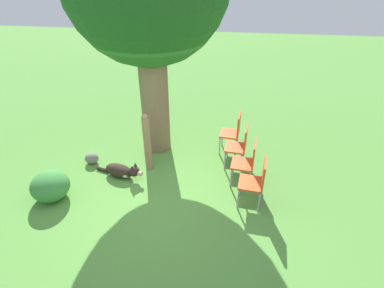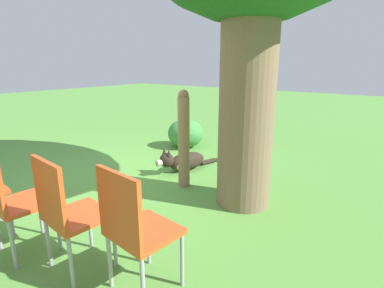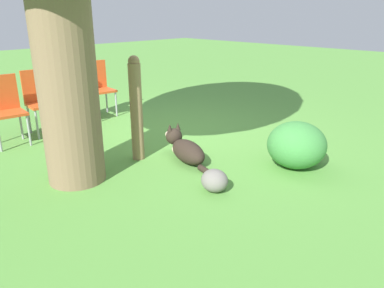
{
  "view_description": "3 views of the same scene",
  "coord_description": "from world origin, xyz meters",
  "px_view_note": "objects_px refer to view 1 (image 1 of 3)",
  "views": [
    {
      "loc": [
        1.3,
        -4.31,
        3.82
      ],
      "look_at": [
        0.59,
        0.68,
        0.69
      ],
      "focal_mm": 28.0,
      "sensor_mm": 36.0,
      "label": 1
    },
    {
      "loc": [
        2.62,
        3.01,
        1.6
      ],
      "look_at": [
        -0.83,
        0.46,
        0.44
      ],
      "focal_mm": 28.0,
      "sensor_mm": 36.0,
      "label": 2
    },
    {
      "loc": [
        -3.92,
        3.34,
        1.77
      ],
      "look_at": [
        -0.93,
        0.34,
        0.26
      ],
      "focal_mm": 35.0,
      "sensor_mm": 36.0,
      "label": 3
    }
  ],
  "objects_px": {
    "dog": "(122,171)",
    "red_chair_0": "(256,180)",
    "red_chair_2": "(240,144)",
    "red_chair_3": "(233,130)",
    "red_chair_1": "(247,160)",
    "fence_post": "(147,142)"
  },
  "relations": [
    {
      "from": "fence_post",
      "to": "red_chair_1",
      "type": "bearing_deg",
      "value": -6.34
    },
    {
      "from": "fence_post",
      "to": "red_chair_0",
      "type": "xyz_separation_m",
      "value": [
        2.17,
        -0.8,
        -0.1
      ]
    },
    {
      "from": "red_chair_2",
      "to": "red_chair_0",
      "type": "bearing_deg",
      "value": 110.02
    },
    {
      "from": "red_chair_2",
      "to": "red_chair_3",
      "type": "height_order",
      "value": "same"
    },
    {
      "from": "dog",
      "to": "fence_post",
      "type": "height_order",
      "value": "fence_post"
    },
    {
      "from": "red_chair_3",
      "to": "red_chair_2",
      "type": "bearing_deg",
      "value": 110.02
    },
    {
      "from": "red_chair_0",
      "to": "red_chair_2",
      "type": "xyz_separation_m",
      "value": [
        -0.29,
        1.15,
        0.0
      ]
    },
    {
      "from": "red_chair_0",
      "to": "red_chair_2",
      "type": "relative_size",
      "value": 1.0
    },
    {
      "from": "fence_post",
      "to": "red_chair_2",
      "type": "xyz_separation_m",
      "value": [
        1.88,
        0.35,
        -0.1
      ]
    },
    {
      "from": "fence_post",
      "to": "red_chair_3",
      "type": "height_order",
      "value": "fence_post"
    },
    {
      "from": "red_chair_0",
      "to": "red_chair_2",
      "type": "distance_m",
      "value": 1.18
    },
    {
      "from": "red_chair_2",
      "to": "red_chair_3",
      "type": "distance_m",
      "value": 0.59
    },
    {
      "from": "red_chair_1",
      "to": "red_chair_3",
      "type": "height_order",
      "value": "same"
    },
    {
      "from": "red_chair_3",
      "to": "red_chair_0",
      "type": "bearing_deg",
      "value": 110.02
    },
    {
      "from": "dog",
      "to": "red_chair_2",
      "type": "relative_size",
      "value": 1.15
    },
    {
      "from": "red_chair_1",
      "to": "red_chair_3",
      "type": "relative_size",
      "value": 1.0
    },
    {
      "from": "fence_post",
      "to": "red_chair_2",
      "type": "bearing_deg",
      "value": 10.55
    },
    {
      "from": "red_chair_3",
      "to": "fence_post",
      "type": "bearing_deg",
      "value": 33.93
    },
    {
      "from": "dog",
      "to": "red_chair_0",
      "type": "bearing_deg",
      "value": 6.15
    },
    {
      "from": "dog",
      "to": "red_chair_3",
      "type": "relative_size",
      "value": 1.15
    },
    {
      "from": "dog",
      "to": "fence_post",
      "type": "bearing_deg",
      "value": 54.41
    },
    {
      "from": "red_chair_1",
      "to": "red_chair_0",
      "type": "bearing_deg",
      "value": 110.02
    }
  ]
}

